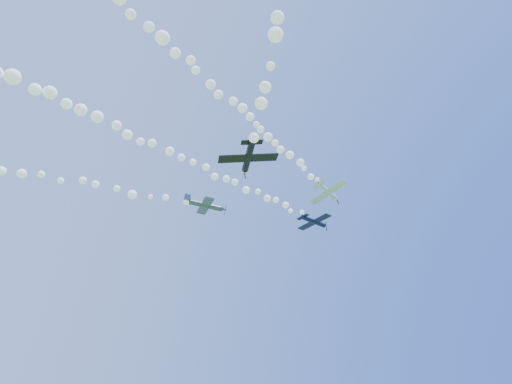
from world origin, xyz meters
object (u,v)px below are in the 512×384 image
plane_white (328,192)px  plane_black (248,157)px  plane_navy (314,222)px  plane_grey (205,205)px

plane_white → plane_black: plane_white is taller
plane_navy → plane_grey: 24.52m
plane_white → plane_navy: plane_white is taller
plane_black → plane_grey: bearing=11.7°
plane_grey → plane_white: bearing=-3.0°
plane_black → plane_white: bearing=-39.3°
plane_white → plane_black: bearing=-171.8°
plane_black → plane_navy: bearing=-31.3°
plane_white → plane_grey: size_ratio=1.00×
plane_grey → plane_black: size_ratio=1.07×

